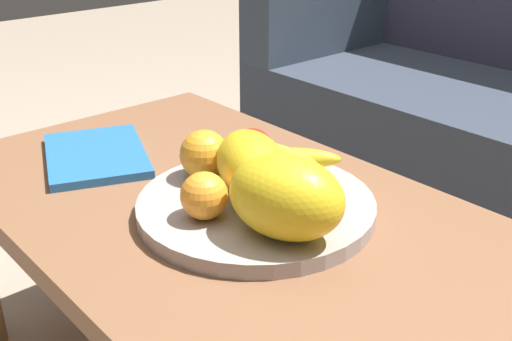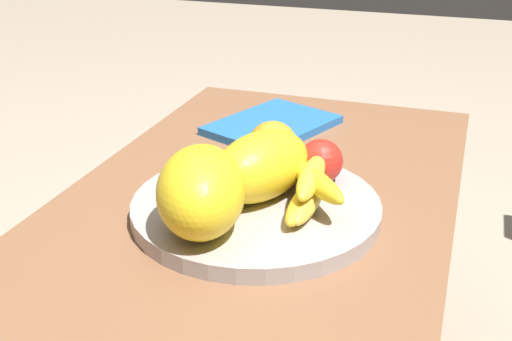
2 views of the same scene
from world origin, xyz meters
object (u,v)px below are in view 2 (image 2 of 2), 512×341
object	(u,v)px
melon_large_front	(261,166)
fruit_bowl	(256,208)
coffee_table	(256,226)
banana_bunch	(310,190)
magazine	(272,125)
orange_front	(273,146)
orange_left	(198,169)
apple_front	(321,161)
melon_smaller_beside	(201,191)

from	to	relation	value
melon_large_front	fruit_bowl	bearing A→B (deg)	-12.81
coffee_table	banana_bunch	xyz separation A→B (m)	(0.05, 0.10, 0.11)
coffee_table	magazine	xyz separation A→B (m)	(-0.31, -0.07, 0.06)
orange_front	orange_left	bearing A→B (deg)	-36.92
banana_bunch	fruit_bowl	bearing A→B (deg)	-89.20
orange_front	apple_front	bearing A→B (deg)	75.56
melon_smaller_beside	apple_front	xyz separation A→B (m)	(-0.21, 0.12, -0.02)
coffee_table	magazine	distance (m)	0.33
fruit_bowl	apple_front	distance (m)	0.13
melon_large_front	banana_bunch	xyz separation A→B (m)	(0.01, 0.08, -0.02)
fruit_bowl	apple_front	world-z (taller)	apple_front
fruit_bowl	banana_bunch	size ratio (longest dim) A/B	2.13
melon_smaller_beside	apple_front	bearing A→B (deg)	150.65
orange_left	banana_bunch	bearing A→B (deg)	88.52
orange_front	fruit_bowl	bearing A→B (deg)	5.53
coffee_table	orange_left	xyz separation A→B (m)	(0.05, -0.08, 0.11)
apple_front	orange_left	bearing A→B (deg)	-62.24
fruit_bowl	melon_large_front	xyz separation A→B (m)	(-0.01, 0.00, 0.06)
magazine	banana_bunch	bearing A→B (deg)	47.40
coffee_table	melon_large_front	world-z (taller)	melon_large_front
orange_left	apple_front	xyz separation A→B (m)	(-0.09, 0.17, -0.00)
orange_front	melon_smaller_beside	bearing A→B (deg)	-7.26
melon_large_front	magazine	size ratio (longest dim) A/B	0.72
melon_smaller_beside	magazine	distance (m)	0.48
coffee_table	fruit_bowl	size ratio (longest dim) A/B	2.84
magazine	melon_smaller_beside	bearing A→B (deg)	27.86
banana_bunch	magazine	xyz separation A→B (m)	(-0.36, -0.17, -0.05)
coffee_table	orange_left	size ratio (longest dim) A/B	14.95
orange_left	banana_bunch	xyz separation A→B (m)	(0.00, 0.18, -0.01)
fruit_bowl	apple_front	bearing A→B (deg)	141.87
coffee_table	melon_large_front	size ratio (longest dim) A/B	5.96
coffee_table	apple_front	bearing A→B (deg)	115.56
fruit_bowl	melon_smaller_beside	size ratio (longest dim) A/B	2.22
coffee_table	melon_smaller_beside	xyz separation A→B (m)	(0.16, -0.02, 0.14)
coffee_table	orange_front	distance (m)	0.13
fruit_bowl	banana_bunch	distance (m)	0.09
melon_large_front	melon_smaller_beside	world-z (taller)	melon_smaller_beside
melon_smaller_beside	banana_bunch	world-z (taller)	melon_smaller_beside
orange_front	magazine	size ratio (longest dim) A/B	0.33
melon_large_front	apple_front	distance (m)	0.11
banana_bunch	orange_left	bearing A→B (deg)	-91.48
coffee_table	fruit_bowl	bearing A→B (deg)	19.69
melon_large_front	orange_left	bearing A→B (deg)	-84.94
melon_large_front	orange_front	world-z (taller)	melon_large_front
apple_front	melon_large_front	bearing A→B (deg)	-41.50
orange_left	fruit_bowl	bearing A→B (deg)	86.56
orange_left	melon_large_front	bearing A→B (deg)	95.06
coffee_table	melon_smaller_beside	world-z (taller)	melon_smaller_beside
magazine	coffee_table	bearing A→B (deg)	34.79
melon_large_front	orange_left	world-z (taller)	melon_large_front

